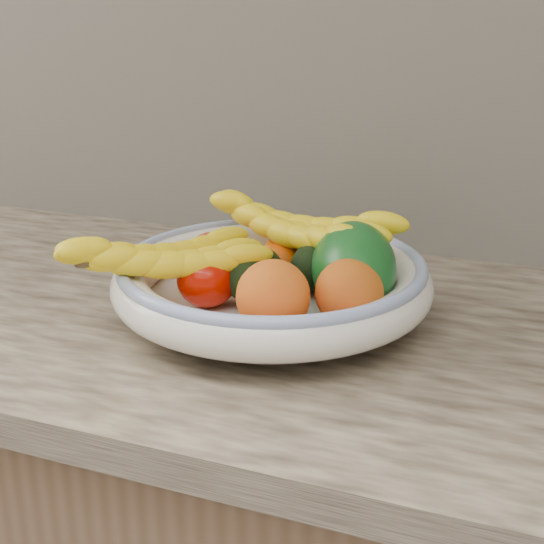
{
  "coord_description": "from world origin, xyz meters",
  "views": [
    {
      "loc": [
        0.31,
        0.85,
        1.27
      ],
      "look_at": [
        0.0,
        1.66,
        0.96
      ],
      "focal_mm": 50.0,
      "sensor_mm": 36.0,
      "label": 1
    }
  ],
  "objects_px": {
    "fruit_bowl": "(272,281)",
    "banana_bunch_front": "(164,264)",
    "green_mango": "(353,267)",
    "banana_bunch_back": "(295,234)"
  },
  "relations": [
    {
      "from": "banana_bunch_front",
      "to": "green_mango",
      "type": "bearing_deg",
      "value": -20.34
    },
    {
      "from": "fruit_bowl",
      "to": "green_mango",
      "type": "bearing_deg",
      "value": 4.91
    },
    {
      "from": "green_mango",
      "to": "fruit_bowl",
      "type": "bearing_deg",
      "value": 158.26
    },
    {
      "from": "fruit_bowl",
      "to": "banana_bunch_front",
      "type": "distance_m",
      "value": 0.13
    },
    {
      "from": "banana_bunch_back",
      "to": "fruit_bowl",
      "type": "bearing_deg",
      "value": -74.28
    },
    {
      "from": "green_mango",
      "to": "banana_bunch_back",
      "type": "height_order",
      "value": "green_mango"
    },
    {
      "from": "banana_bunch_back",
      "to": "banana_bunch_front",
      "type": "relative_size",
      "value": 1.16
    },
    {
      "from": "green_mango",
      "to": "banana_bunch_front",
      "type": "height_order",
      "value": "green_mango"
    },
    {
      "from": "fruit_bowl",
      "to": "banana_bunch_front",
      "type": "xyz_separation_m",
      "value": [
        -0.11,
        -0.08,
        0.03
      ]
    },
    {
      "from": "fruit_bowl",
      "to": "banana_bunch_back",
      "type": "distance_m",
      "value": 0.08
    }
  ]
}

